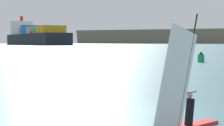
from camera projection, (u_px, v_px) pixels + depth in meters
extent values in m
plane|color=#386066|center=(154.00, 112.00, 19.90)|extent=(4000.00, 4000.00, 0.00)
cube|color=red|center=(195.00, 125.00, 16.39)|extent=(1.71, 2.45, 0.12)
cylinder|color=black|center=(188.00, 70.00, 15.93)|extent=(0.66, 1.15, 4.30)
cube|color=white|center=(176.00, 79.00, 15.45)|extent=(1.27, 2.28, 4.11)
cylinder|color=black|center=(184.00, 93.00, 15.85)|extent=(0.79, 1.41, 0.04)
cylinder|color=black|center=(190.00, 112.00, 16.12)|extent=(0.50, 0.55, 1.06)
sphere|color=tan|center=(190.00, 95.00, 16.09)|extent=(0.22, 0.22, 0.22)
cube|color=black|center=(36.00, 40.00, 478.16)|extent=(127.97, 126.91, 12.67)
cube|color=silver|center=(22.00, 28.00, 528.38)|extent=(26.37, 26.50, 17.20)
cylinder|color=red|center=(22.00, 19.00, 527.80)|extent=(4.00, 4.00, 6.00)
cube|color=#99999E|center=(29.00, 31.00, 500.07)|extent=(25.32, 25.44, 7.80)
cube|color=#1E66AD|center=(32.00, 30.00, 489.61)|extent=(25.32, 25.44, 10.40)
cube|color=#1E66AD|center=(35.00, 33.00, 479.41)|extent=(25.32, 25.44, 2.60)
cube|color=#99999E|center=(39.00, 30.00, 468.88)|extent=(25.32, 25.44, 7.80)
cube|color=red|center=(42.00, 32.00, 458.62)|extent=(25.32, 25.44, 2.60)
cube|color=#2D8C47|center=(45.00, 31.00, 448.16)|extent=(25.32, 25.44, 5.20)
cube|color=gold|center=(49.00, 29.00, 437.70)|extent=(25.32, 25.44, 7.80)
cube|color=gold|center=(53.00, 29.00, 427.30)|extent=(25.32, 25.44, 7.80)
cube|color=#756B56|center=(220.00, 37.00, 1053.37)|extent=(1310.79, 538.66, 31.60)
cylinder|color=#19994C|center=(201.00, 58.00, 68.99)|extent=(1.11, 1.11, 1.27)
cone|color=black|center=(201.00, 53.00, 68.95)|extent=(0.77, 0.77, 0.50)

